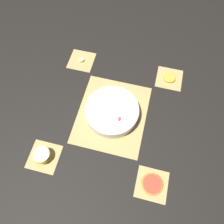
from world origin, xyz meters
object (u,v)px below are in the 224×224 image
Objects in this scene: orange_slice_whole at (170,78)px; apple_half at (43,155)px; banana_coin_single at (81,60)px; grapefruit_slice at (152,184)px; fruit_salad_bowl at (112,111)px.

apple_half is at bearing 138.68° from orange_slice_whole.
grapefruit_slice is at bearing -138.68° from banana_coin_single.
fruit_salad_bowl is at bearing 138.78° from orange_slice_whole.
orange_slice_whole is 0.61m from grapefruit_slice.
grapefruit_slice is (-0.00, -0.53, -0.02)m from apple_half.
grapefruit_slice is (-0.61, 0.00, 0.00)m from orange_slice_whole.
orange_slice_whole is at bearing 0.00° from grapefruit_slice.
grapefruit_slice reaches higher than banana_coin_single.
grapefruit_slice is (-0.30, -0.27, -0.03)m from fruit_salad_bowl.
fruit_salad_bowl reaches higher than apple_half.
orange_slice_whole is (0.61, -0.53, -0.02)m from apple_half.
orange_slice_whole is at bearing -90.00° from banana_coin_single.
grapefruit_slice is at bearing -90.00° from apple_half.
fruit_salad_bowl reaches higher than banana_coin_single.
apple_half is 0.53m from grapefruit_slice.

